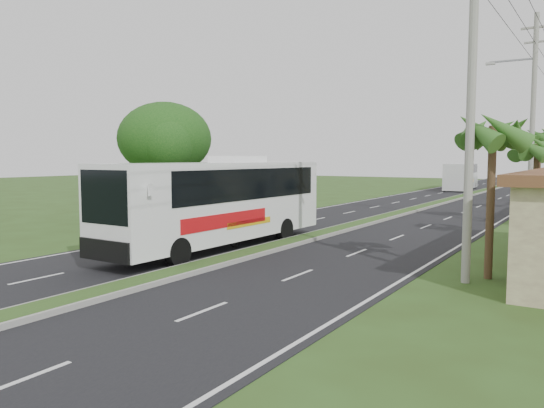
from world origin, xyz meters
The scene contains 14 objects.
ground centered at (0.00, 0.00, 0.00)m, with size 180.00×180.00×0.00m, color #30471A.
road_asphalt centered at (0.00, 20.00, 0.01)m, with size 14.00×160.00×0.02m, color black.
median_strip centered at (0.00, 20.00, 0.10)m, with size 1.20×160.00×0.18m.
lane_edge_left centered at (-6.70, 20.00, 0.00)m, with size 0.12×160.00×0.01m, color silver.
lane_edge_right centered at (6.70, 20.00, 0.00)m, with size 0.12×160.00×0.01m, color silver.
palm_verge_a centered at (9.00, 3.00, 4.74)m, with size 2.40×2.40×5.45m.
palm_verge_b centered at (9.40, 12.00, 4.36)m, with size 2.40×2.40×5.05m.
palm_verge_c centered at (8.80, 19.00, 5.12)m, with size 2.40×2.40×5.85m.
shade_tree centered at (-12.11, 10.02, 5.03)m, with size 6.30×6.00×7.54m.
utility_pole_a centered at (8.50, 2.00, 5.67)m, with size 1.60×0.28×11.00m.
utility_pole_b centered at (8.47, 18.00, 6.26)m, with size 3.20×0.28×12.00m.
coach_bus_main centered at (-2.01, 2.99, 2.23)m, with size 2.87×12.60×4.06m.
coach_bus_far centered at (-3.02, 52.72, 1.85)m, with size 3.16×11.31×3.26m.
motorcyclist centered at (-2.00, 3.21, 0.78)m, with size 1.73×0.61×2.18m.
Camera 1 is at (12.14, -15.34, 3.97)m, focal length 35.00 mm.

